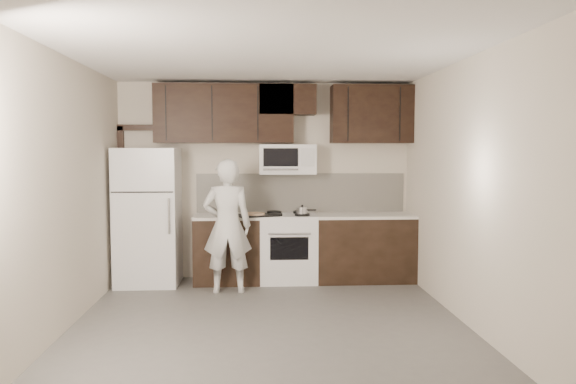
{
  "coord_description": "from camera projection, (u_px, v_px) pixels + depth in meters",
  "views": [
    {
      "loc": [
        -0.13,
        -5.55,
        1.77
      ],
      "look_at": [
        0.24,
        0.9,
        1.29
      ],
      "focal_mm": 35.0,
      "sensor_mm": 36.0,
      "label": 1
    }
  ],
  "objects": [
    {
      "name": "floor",
      "position": [
        269.0,
        326.0,
        5.67
      ],
      "size": [
        4.5,
        4.5,
        0.0
      ],
      "primitive_type": "plane",
      "color": "#595653",
      "rests_on": "ground"
    },
    {
      "name": "back_wall",
      "position": [
        265.0,
        181.0,
        7.81
      ],
      "size": [
        4.0,
        0.0,
        4.0
      ],
      "primitive_type": "plane",
      "rotation": [
        1.57,
        0.0,
        0.0
      ],
      "color": "beige",
      "rests_on": "ground"
    },
    {
      "name": "ceiling",
      "position": [
        269.0,
        55.0,
        5.47
      ],
      "size": [
        4.5,
        4.5,
        0.0
      ],
      "primitive_type": "plane",
      "rotation": [
        3.14,
        0.0,
        0.0
      ],
      "color": "white",
      "rests_on": "back_wall"
    },
    {
      "name": "counter_run",
      "position": [
        310.0,
        248.0,
        7.6
      ],
      "size": [
        2.95,
        0.64,
        0.91
      ],
      "color": "black",
      "rests_on": "floor"
    },
    {
      "name": "stove",
      "position": [
        288.0,
        248.0,
        7.58
      ],
      "size": [
        0.76,
        0.66,
        0.94
      ],
      "color": "white",
      "rests_on": "floor"
    },
    {
      "name": "backsplash",
      "position": [
        301.0,
        193.0,
        7.84
      ],
      "size": [
        2.9,
        0.02,
        0.54
      ],
      "primitive_type": "cube",
      "color": "beige",
      "rests_on": "counter_run"
    },
    {
      "name": "upper_cabinets",
      "position": [
        281.0,
        113.0,
        7.58
      ],
      "size": [
        3.48,
        0.35,
        0.78
      ],
      "color": "black",
      "rests_on": "back_wall"
    },
    {
      "name": "microwave",
      "position": [
        287.0,
        159.0,
        7.61
      ],
      "size": [
        0.76,
        0.42,
        0.4
      ],
      "color": "white",
      "rests_on": "upper_cabinets"
    },
    {
      "name": "refrigerator",
      "position": [
        148.0,
        217.0,
        7.39
      ],
      "size": [
        0.8,
        0.76,
        1.8
      ],
      "color": "white",
      "rests_on": "floor"
    },
    {
      "name": "door_trim",
      "position": [
        125.0,
        189.0,
        7.66
      ],
      "size": [
        0.5,
        0.08,
        2.12
      ],
      "color": "black",
      "rests_on": "floor"
    },
    {
      "name": "saucepan",
      "position": [
        302.0,
        211.0,
        7.4
      ],
      "size": [
        0.26,
        0.15,
        0.15
      ],
      "color": "silver",
      "rests_on": "stove"
    },
    {
      "name": "baking_tray",
      "position": [
        254.0,
        215.0,
        7.34
      ],
      "size": [
        0.49,
        0.42,
        0.02
      ],
      "primitive_type": "cube",
      "rotation": [
        0.0,
        0.0,
        0.27
      ],
      "color": "black",
      "rests_on": "counter_run"
    },
    {
      "name": "pizza",
      "position": [
        254.0,
        214.0,
        7.34
      ],
      "size": [
        0.35,
        0.35,
        0.02
      ],
      "primitive_type": "cylinder",
      "rotation": [
        0.0,
        0.0,
        0.27
      ],
      "color": "beige",
      "rests_on": "baking_tray"
    },
    {
      "name": "person",
      "position": [
        227.0,
        226.0,
        6.98
      ],
      "size": [
        0.62,
        0.42,
        1.67
      ],
      "primitive_type": "imported",
      "rotation": [
        0.0,
        0.0,
        3.17
      ],
      "color": "white",
      "rests_on": "floor"
    }
  ]
}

